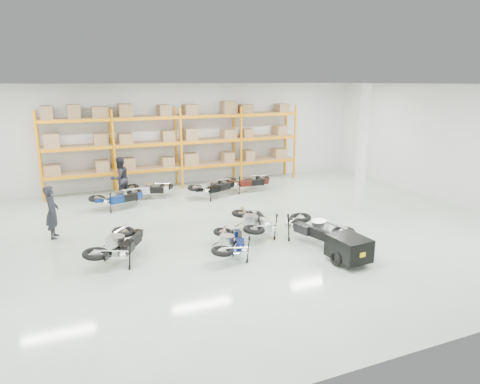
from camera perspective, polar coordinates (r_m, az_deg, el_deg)
name	(u,v)px	position (r m, az deg, el deg)	size (l,w,h in m)	color
room	(233,161)	(12.98, -0.97, 4.13)	(18.00, 18.00, 18.00)	#B1C5B3
pallet_rack	(178,136)	(19.05, -8.23, 7.38)	(11.28, 0.98, 3.62)	orange
structural_column	(362,149)	(16.02, 15.97, 5.58)	(0.25, 0.25, 4.50)	white
moto_blue_centre	(230,238)	(11.57, -1.30, -6.14)	(0.75, 1.69, 1.03)	#071347
moto_silver_left	(254,218)	(13.06, 1.95, -3.43)	(0.83, 1.87, 1.14)	silver
moto_black_far_left	(119,239)	(11.72, -15.87, -6.04)	(0.86, 1.93, 1.18)	black
moto_touring_right	(315,223)	(12.65, 10.03, -4.09)	(0.88, 1.98, 1.21)	black
trailer	(349,248)	(11.49, 14.29, -7.27)	(0.90, 1.72, 0.72)	black
moto_back_a	(118,194)	(16.47, -15.92, -0.26)	(0.78, 1.77, 1.08)	navy
moto_back_b	(149,186)	(17.61, -12.07, 0.82)	(0.74, 1.66, 1.02)	silver
moto_back_c	(213,184)	(17.41, -3.58, 1.11)	(0.80, 1.81, 1.10)	black
moto_back_d	(248,178)	(18.33, 1.02, 1.84)	(0.81, 1.82, 1.11)	#3B100B
person_left	(52,212)	(13.97, -23.77, -2.46)	(0.59, 0.39, 1.62)	black
person_back	(120,178)	(17.63, -15.70, 1.77)	(0.83, 0.65, 1.71)	black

